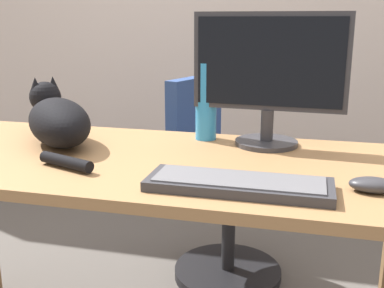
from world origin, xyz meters
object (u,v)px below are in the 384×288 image
Objects in this scene: monitor at (269,74)px; water_bottle at (206,100)px; computer_mouse at (373,185)px; cat at (57,119)px; keyboard at (239,184)px; office_chair at (219,195)px.

water_bottle is at bearing 171.79° from monitor.
cat is at bearing 166.64° from computer_mouse.
monitor reaches higher than water_bottle.
monitor reaches higher than computer_mouse.
computer_mouse is (0.94, -0.22, -0.06)m from cat.
cat is (-0.63, 0.28, 0.07)m from keyboard.
keyboard is 0.51m from water_bottle.
cat reaches higher than office_chair.
keyboard is 1.57× the size of water_bottle.
keyboard is at bearing -169.15° from computer_mouse.
cat is at bearing -125.04° from office_chair.
office_chair is 0.98m from keyboard.
office_chair is 2.03× the size of keyboard.
keyboard is 0.91× the size of cat.
office_chair is 0.86m from cat.
office_chair is 3.20× the size of water_bottle.
water_bottle is at bearing 140.79° from computer_mouse.
office_chair is 0.78m from monitor.
water_bottle is at bearing -85.78° from office_chair.
computer_mouse is 0.39× the size of water_bottle.
monitor reaches higher than cat.
computer_mouse is at bearing -13.36° from cat.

